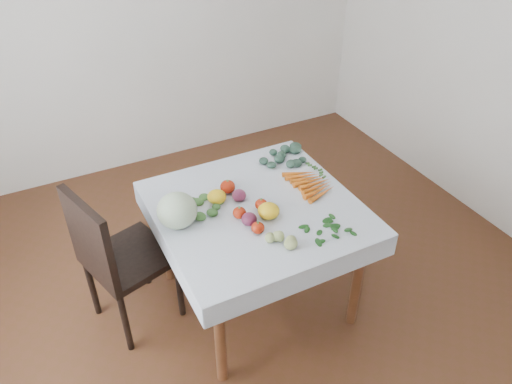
# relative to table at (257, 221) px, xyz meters

# --- Properties ---
(ground) EXTENTS (4.00, 4.00, 0.00)m
(ground) POSITION_rel_table_xyz_m (0.00, 0.00, -0.65)
(ground) COLOR #552E1B
(back_wall) EXTENTS (4.00, 0.04, 2.70)m
(back_wall) POSITION_rel_table_xyz_m (0.00, 2.00, 0.70)
(back_wall) COLOR white
(back_wall) RESTS_ON ground
(table) EXTENTS (1.00, 1.00, 0.75)m
(table) POSITION_rel_table_xyz_m (0.00, 0.00, 0.00)
(table) COLOR brown
(table) RESTS_ON ground
(tablecloth) EXTENTS (1.12, 1.12, 0.01)m
(tablecloth) POSITION_rel_table_xyz_m (0.00, 0.00, 0.10)
(tablecloth) COLOR white
(tablecloth) RESTS_ON table
(chair) EXTENTS (0.55, 0.55, 0.99)m
(chair) POSITION_rel_table_xyz_m (-0.81, 0.20, -0.09)
(chair) COLOR black
(chair) RESTS_ON ground
(cabbage) EXTENTS (0.25, 0.25, 0.20)m
(cabbage) POSITION_rel_table_xyz_m (-0.45, 0.05, 0.20)
(cabbage) COLOR beige
(cabbage) RESTS_ON tablecloth
(tomato_a) EXTENTS (0.10, 0.10, 0.07)m
(tomato_a) POSITION_rel_table_xyz_m (-0.13, -0.05, 0.14)
(tomato_a) COLOR #B1240B
(tomato_a) RESTS_ON tablecloth
(tomato_b) EXTENTS (0.10, 0.10, 0.08)m
(tomato_b) POSITION_rel_table_xyz_m (-0.09, 0.20, 0.14)
(tomato_b) COLOR #B1240B
(tomato_b) RESTS_ON tablecloth
(tomato_c) EXTENTS (0.09, 0.09, 0.06)m
(tomato_c) POSITION_rel_table_xyz_m (0.01, -0.03, 0.13)
(tomato_c) COLOR #B1240B
(tomato_c) RESTS_ON tablecloth
(tomato_d) EXTENTS (0.08, 0.08, 0.06)m
(tomato_d) POSITION_rel_table_xyz_m (-0.10, -0.20, 0.13)
(tomato_d) COLOR #B1240B
(tomato_d) RESTS_ON tablecloth
(heirloom_back) EXTENTS (0.12, 0.12, 0.08)m
(heirloom_back) POSITION_rel_table_xyz_m (-0.18, 0.14, 0.14)
(heirloom_back) COLOR yellow
(heirloom_back) RESTS_ON tablecloth
(heirloom_front) EXTENTS (0.15, 0.15, 0.09)m
(heirloom_front) POSITION_rel_table_xyz_m (0.02, -0.11, 0.14)
(heirloom_front) COLOR yellow
(heirloom_front) RESTS_ON tablecloth
(onion_a) EXTENTS (0.09, 0.09, 0.07)m
(onion_a) POSITION_rel_table_xyz_m (-0.06, 0.10, 0.14)
(onion_a) COLOR #4E1633
(onion_a) RESTS_ON tablecloth
(onion_b) EXTENTS (0.10, 0.10, 0.07)m
(onion_b) POSITION_rel_table_xyz_m (-0.11, -0.12, 0.14)
(onion_b) COLOR #4E1633
(onion_b) RESTS_ON tablecloth
(tomatillo_cluster) EXTENTS (0.18, 0.11, 0.05)m
(tomatillo_cluster) POSITION_rel_table_xyz_m (-0.05, -0.35, 0.13)
(tomatillo_cluster) COLOR tan
(tomatillo_cluster) RESTS_ON tablecloth
(carrot_bunch) EXTENTS (0.22, 0.35, 0.03)m
(carrot_bunch) POSITION_rel_table_xyz_m (0.40, 0.04, 0.12)
(carrot_bunch) COLOR #DA5018
(carrot_bunch) RESTS_ON tablecloth
(kale_bunch) EXTENTS (0.29, 0.29, 0.04)m
(kale_bunch) POSITION_rel_table_xyz_m (0.40, 0.36, 0.12)
(kale_bunch) COLOR #395D4C
(kale_bunch) RESTS_ON tablecloth
(basil_bunch) EXTENTS (0.22, 0.19, 0.01)m
(basil_bunch) POSITION_rel_table_xyz_m (0.25, -0.37, 0.11)
(basil_bunch) COLOR #184C17
(basil_bunch) RESTS_ON tablecloth
(dill_bunch) EXTENTS (0.23, 0.23, 0.03)m
(dill_bunch) POSITION_rel_table_xyz_m (-0.28, 0.13, 0.12)
(dill_bunch) COLOR #407033
(dill_bunch) RESTS_ON tablecloth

